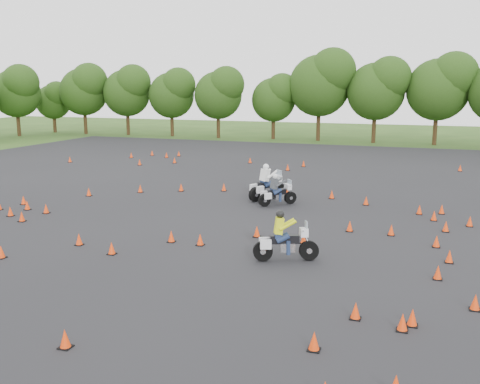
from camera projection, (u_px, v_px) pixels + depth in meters
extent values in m
plane|color=#2D5119|center=(208.00, 238.00, 22.03)|extent=(140.00, 140.00, 0.00)
plane|color=black|center=(253.00, 207.00, 27.59)|extent=(62.00, 62.00, 0.00)
cone|color=#FF3E0A|center=(65.00, 339.00, 12.81)|extent=(0.26, 0.26, 0.45)
cone|color=#FF3E0A|center=(412.00, 318.00, 13.98)|extent=(0.26, 0.26, 0.45)
cone|color=#FF3E0A|center=(27.00, 205.00, 27.03)|extent=(0.26, 0.26, 0.45)
cone|color=#FF3E0A|center=(70.00, 160.00, 43.70)|extent=(0.26, 0.26, 0.45)
cone|color=#FF3E0A|center=(89.00, 192.00, 30.41)|extent=(0.26, 0.26, 0.45)
cone|color=#FF3E0A|center=(140.00, 189.00, 31.42)|extent=(0.26, 0.26, 0.45)
cone|color=#FF3E0A|center=(288.00, 167.00, 39.51)|extent=(0.26, 0.26, 0.45)
cone|color=#FF3E0A|center=(366.00, 201.00, 28.12)|extent=(0.26, 0.26, 0.45)
cone|color=#FF3E0A|center=(403.00, 323.00, 13.70)|extent=(0.26, 0.26, 0.45)
cone|color=#FF3E0A|center=(1.00, 252.00, 19.48)|extent=(0.26, 0.26, 0.45)
cone|color=#FF3E0A|center=(175.00, 160.00, 43.22)|extent=(0.26, 0.26, 0.45)
cone|color=#FF3E0A|center=(181.00, 187.00, 31.79)|extent=(0.26, 0.26, 0.45)
cone|color=#FF3E0A|center=(200.00, 240.00, 21.04)|extent=(0.26, 0.26, 0.45)
cone|color=#FF3E0A|center=(179.00, 154.00, 47.46)|extent=(0.26, 0.26, 0.45)
cone|color=#FF3E0A|center=(442.00, 209.00, 26.17)|extent=(0.26, 0.26, 0.45)
cone|color=#FF3E0A|center=(140.00, 162.00, 42.11)|extent=(0.26, 0.26, 0.45)
cone|color=#FF3E0A|center=(438.00, 273.00, 17.34)|extent=(0.26, 0.26, 0.45)
cone|color=#FF3E0A|center=(332.00, 195.00, 29.71)|extent=(0.26, 0.26, 0.45)
cone|color=#FF3E0A|center=(171.00, 237.00, 21.47)|extent=(0.26, 0.26, 0.45)
cone|color=#FF3E0A|center=(24.00, 200.00, 28.26)|extent=(0.26, 0.26, 0.45)
cone|color=#FF3E0A|center=(252.00, 188.00, 31.77)|extent=(0.26, 0.26, 0.45)
cone|color=#FF3E0A|center=(287.00, 191.00, 30.64)|extent=(0.26, 0.26, 0.45)
cone|color=#FF3E0A|center=(446.00, 227.00, 22.98)|extent=(0.26, 0.26, 0.45)
cone|color=#FF3E0A|center=(250.00, 160.00, 43.24)|extent=(0.26, 0.26, 0.45)
cone|color=#FF3E0A|center=(434.00, 216.00, 24.88)|extent=(0.26, 0.26, 0.45)
cone|color=#FF3E0A|center=(314.00, 341.00, 12.69)|extent=(0.26, 0.26, 0.45)
cone|color=#FF3E0A|center=(152.00, 153.00, 47.92)|extent=(0.26, 0.26, 0.45)
cone|color=#FF3E0A|center=(257.00, 232.00, 22.19)|extent=(0.26, 0.26, 0.45)
cone|color=#FF3E0A|center=(350.00, 226.00, 23.04)|extent=(0.26, 0.26, 0.45)
cone|color=#FF3E0A|center=(22.00, 217.00, 24.71)|extent=(0.26, 0.26, 0.45)
cone|color=#FF3E0A|center=(419.00, 210.00, 26.09)|extent=(0.26, 0.26, 0.45)
cone|color=#FF3E0A|center=(112.00, 248.00, 19.92)|extent=(0.26, 0.26, 0.45)
cone|color=#FF3E0A|center=(79.00, 240.00, 21.06)|extent=(0.26, 0.26, 0.45)
cone|color=#FF3E0A|center=(356.00, 311.00, 14.40)|extent=(0.26, 0.26, 0.45)
cone|color=#FF3E0A|center=(167.00, 155.00, 46.49)|extent=(0.26, 0.26, 0.45)
cone|color=#FF3E0A|center=(10.00, 212.00, 25.74)|extent=(0.26, 0.26, 0.45)
cone|color=#FF3E0A|center=(449.00, 257.00, 18.97)|extent=(0.26, 0.26, 0.45)
cone|color=#FF3E0A|center=(470.00, 222.00, 23.84)|extent=(0.26, 0.26, 0.45)
cone|color=#FF3E0A|center=(475.00, 303.00, 14.97)|extent=(0.26, 0.26, 0.45)
cone|color=#FF3E0A|center=(436.00, 242.00, 20.79)|extent=(0.26, 0.26, 0.45)
cone|color=#FF3E0A|center=(131.00, 155.00, 46.37)|extent=(0.26, 0.26, 0.45)
cone|color=#FF3E0A|center=(460.00, 168.00, 39.17)|extent=(0.26, 0.26, 0.45)
cone|color=#FF3E0A|center=(46.00, 209.00, 26.30)|extent=(0.26, 0.26, 0.45)
cone|color=#FF3E0A|center=(304.00, 238.00, 21.30)|extent=(0.26, 0.26, 0.45)
cone|color=#FF3E0A|center=(304.00, 164.00, 41.36)|extent=(0.26, 0.26, 0.45)
cone|color=#FF3E0A|center=(391.00, 230.00, 22.43)|extent=(0.26, 0.26, 0.45)
cone|color=#FF3E0A|center=(224.00, 187.00, 31.83)|extent=(0.26, 0.26, 0.45)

